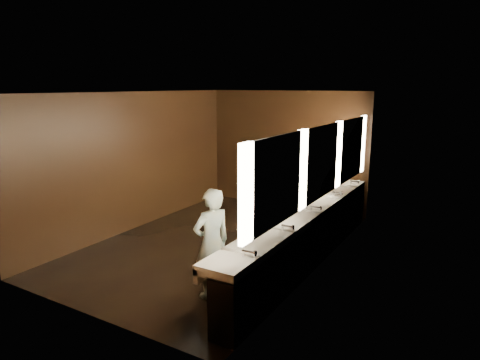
% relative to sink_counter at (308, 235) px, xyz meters
% --- Properties ---
extents(floor, '(6.00, 6.00, 0.00)m').
position_rel_sink_counter_xyz_m(floor, '(-1.79, 0.00, -0.50)').
color(floor, black).
rests_on(floor, ground).
extents(ceiling, '(4.00, 6.00, 0.02)m').
position_rel_sink_counter_xyz_m(ceiling, '(-1.79, 0.00, 2.30)').
color(ceiling, '#2D2D2B').
rests_on(ceiling, wall_back).
extents(wall_back, '(4.00, 0.02, 2.80)m').
position_rel_sink_counter_xyz_m(wall_back, '(-1.79, 3.00, 0.90)').
color(wall_back, black).
rests_on(wall_back, floor).
extents(wall_front, '(4.00, 0.02, 2.80)m').
position_rel_sink_counter_xyz_m(wall_front, '(-1.79, -3.00, 0.90)').
color(wall_front, black).
rests_on(wall_front, floor).
extents(wall_left, '(0.02, 6.00, 2.80)m').
position_rel_sink_counter_xyz_m(wall_left, '(-3.79, 0.00, 0.90)').
color(wall_left, black).
rests_on(wall_left, floor).
extents(wall_right, '(0.02, 6.00, 2.80)m').
position_rel_sink_counter_xyz_m(wall_right, '(0.21, 0.00, 0.90)').
color(wall_right, black).
rests_on(wall_right, floor).
extents(sink_counter, '(0.55, 5.40, 1.01)m').
position_rel_sink_counter_xyz_m(sink_counter, '(0.00, 0.00, 0.00)').
color(sink_counter, black).
rests_on(sink_counter, floor).
extents(mirror_band, '(0.06, 5.03, 1.15)m').
position_rel_sink_counter_xyz_m(mirror_band, '(0.19, -0.00, 1.25)').
color(mirror_band, '#FAE7C0').
rests_on(mirror_band, wall_right).
extents(person, '(0.58, 0.67, 1.57)m').
position_rel_sink_counter_xyz_m(person, '(-0.74, -1.73, 0.29)').
color(person, '#8DBBD3').
rests_on(person, floor).
extents(trash_bin, '(0.41, 0.41, 0.49)m').
position_rel_sink_counter_xyz_m(trash_bin, '(-0.22, -1.31, -0.25)').
color(trash_bin, black).
rests_on(trash_bin, floor).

